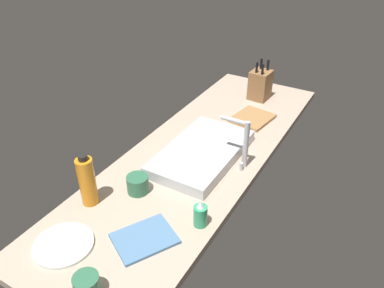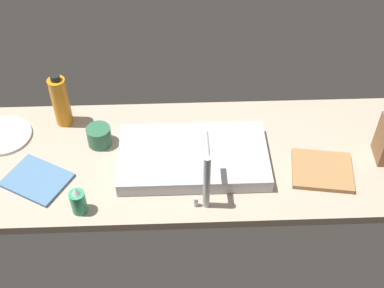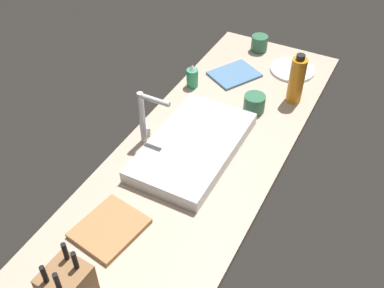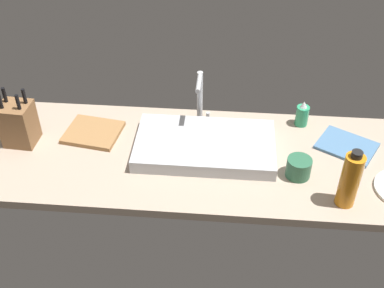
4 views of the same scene
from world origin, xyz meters
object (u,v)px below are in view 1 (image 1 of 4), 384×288
object	(u,v)px
dinner_plate	(64,245)
faucet	(243,140)
dish_towel	(145,238)
ceramic_cup	(138,184)
water_bottle	(87,181)
coffee_mug	(87,286)
sink_basin	(202,153)
soap_bottle	(200,215)
cutting_board	(252,118)
knife_block	(260,85)

from	to	relation	value
dinner_plate	faucet	bearing A→B (deg)	155.49
dish_towel	ceramic_cup	bearing A→B (deg)	-138.65
water_bottle	coffee_mug	xyz separation A→B (cm)	(32.88, 29.23, -6.82)
ceramic_cup	dinner_plate	bearing A→B (deg)	-7.37
sink_basin	soap_bottle	bearing A→B (deg)	28.07
sink_basin	soap_bottle	xyz separation A→B (cm)	(39.04, 20.82, 2.19)
water_bottle	dinner_plate	xyz separation A→B (cm)	(22.51, 7.81, -10.19)
dish_towel	faucet	bearing A→B (deg)	169.01
soap_bottle	coffee_mug	world-z (taller)	soap_bottle
sink_basin	coffee_mug	distance (cm)	83.24
water_bottle	sink_basin	bearing A→B (deg)	154.56
cutting_board	soap_bottle	bearing A→B (deg)	9.40
ceramic_cup	knife_block	bearing A→B (deg)	174.23
cutting_board	dish_towel	xyz separation A→B (cm)	(102.18, 0.41, -0.30)
faucet	dish_towel	size ratio (longest dim) A/B	1.09
faucet	water_bottle	distance (cm)	68.44
sink_basin	ceramic_cup	bearing A→B (deg)	-17.68
faucet	cutting_board	size ratio (longest dim) A/B	1.09
cutting_board	dish_towel	distance (cm)	102.18
soap_bottle	dinner_plate	bearing A→B (deg)	-47.62
soap_bottle	dish_towel	bearing A→B (deg)	-39.09
knife_block	soap_bottle	xyz separation A→B (cm)	(112.37, 21.04, -4.15)
dinner_plate	water_bottle	bearing A→B (deg)	-160.87
soap_bottle	water_bottle	distance (cm)	46.43
sink_basin	dish_towel	world-z (taller)	sink_basin
coffee_mug	cutting_board	bearing A→B (deg)	179.41
dinner_plate	ceramic_cup	size ratio (longest dim) A/B	2.34
water_bottle	dinner_plate	distance (cm)	25.92
knife_block	soap_bottle	bearing A→B (deg)	14.17
faucet	water_bottle	bearing A→B (deg)	-38.43
cutting_board	coffee_mug	xyz separation A→B (cm)	(129.32, -1.34, 3.07)
soap_bottle	ceramic_cup	distance (cm)	32.27
sink_basin	cutting_board	size ratio (longest dim) A/B	2.52
dish_towel	water_bottle	bearing A→B (deg)	-100.49
water_bottle	dish_towel	bearing A→B (deg)	79.51
faucet	coffee_mug	world-z (taller)	faucet
soap_bottle	water_bottle	world-z (taller)	water_bottle
cutting_board	water_bottle	world-z (taller)	water_bottle
cutting_board	soap_bottle	world-z (taller)	soap_bottle
dinner_plate	ceramic_cup	xyz separation A→B (cm)	(-37.57, 4.86, 3.20)
faucet	knife_block	world-z (taller)	knife_block
cutting_board	ceramic_cup	bearing A→B (deg)	-12.40
sink_basin	dish_towel	size ratio (longest dim) A/B	2.53
knife_block	sink_basin	bearing A→B (deg)	3.74
water_bottle	dish_towel	distance (cm)	33.11
coffee_mug	ceramic_cup	size ratio (longest dim) A/B	0.90
sink_basin	ceramic_cup	distance (cm)	36.87
cutting_board	ceramic_cup	size ratio (longest dim) A/B	2.35
soap_bottle	coffee_mug	distance (cm)	46.66
faucet	ceramic_cup	world-z (taller)	faucet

